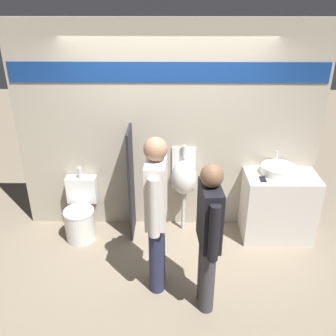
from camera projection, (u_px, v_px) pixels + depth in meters
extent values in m
plane|color=gray|center=(168.00, 248.00, 4.77)|extent=(16.00, 16.00, 0.00)
cube|color=#B2A893|center=(168.00, 132.00, 4.71)|extent=(3.84, 0.06, 2.70)
cube|color=navy|center=(168.00, 72.00, 4.35)|extent=(3.76, 0.01, 0.24)
cube|color=silver|center=(278.00, 206.00, 4.83)|extent=(0.89, 0.54, 0.89)
cylinder|color=white|center=(278.00, 170.00, 4.66)|extent=(0.42, 0.42, 0.11)
cylinder|color=silver|center=(276.00, 156.00, 4.73)|extent=(0.03, 0.03, 0.14)
cube|color=black|center=(263.00, 179.00, 4.54)|extent=(0.07, 0.14, 0.01)
cube|color=black|center=(131.00, 184.00, 4.76)|extent=(0.03, 0.44, 1.47)
cylinder|color=silver|center=(183.00, 211.00, 5.02)|extent=(0.04, 0.04, 0.58)
ellipsoid|color=white|center=(184.00, 178.00, 4.80)|extent=(0.32, 0.27, 0.47)
cube|color=white|center=(184.00, 168.00, 4.89)|extent=(0.30, 0.02, 0.58)
cylinder|color=silver|center=(184.00, 151.00, 4.74)|extent=(0.06, 0.06, 0.16)
cylinder|color=white|center=(80.00, 225.00, 4.87)|extent=(0.39, 0.39, 0.40)
torus|color=white|center=(79.00, 212.00, 4.77)|extent=(0.40, 0.40, 0.04)
cube|color=white|center=(82.00, 189.00, 4.96)|extent=(0.39, 0.16, 0.36)
cylinder|color=silver|center=(80.00, 172.00, 4.82)|extent=(0.06, 0.06, 0.14)
cylinder|color=#3D3D42|center=(207.00, 279.00, 3.70)|extent=(0.15, 0.15, 0.78)
cylinder|color=#3D3D42|center=(205.00, 269.00, 3.84)|extent=(0.15, 0.15, 0.78)
cube|color=black|center=(210.00, 216.00, 3.46)|extent=(0.21, 0.42, 0.62)
cylinder|color=black|center=(214.00, 233.00, 3.27)|extent=(0.10, 0.10, 0.57)
cylinder|color=black|center=(205.00, 205.00, 3.69)|extent=(0.10, 0.10, 0.57)
sphere|color=brown|center=(212.00, 176.00, 3.28)|extent=(0.21, 0.21, 0.21)
cylinder|color=#282D4C|center=(157.00, 258.00, 3.94)|extent=(0.16, 0.16, 0.85)
cylinder|color=#282D4C|center=(158.00, 248.00, 4.09)|extent=(0.16, 0.16, 0.85)
cube|color=silver|center=(156.00, 191.00, 3.68)|extent=(0.21, 0.45, 0.67)
cylinder|color=silver|center=(154.00, 208.00, 3.46)|extent=(0.11, 0.11, 0.62)
cylinder|color=silver|center=(158.00, 182.00, 3.92)|extent=(0.11, 0.11, 0.62)
sphere|color=#A87A5B|center=(155.00, 149.00, 3.48)|extent=(0.23, 0.23, 0.23)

